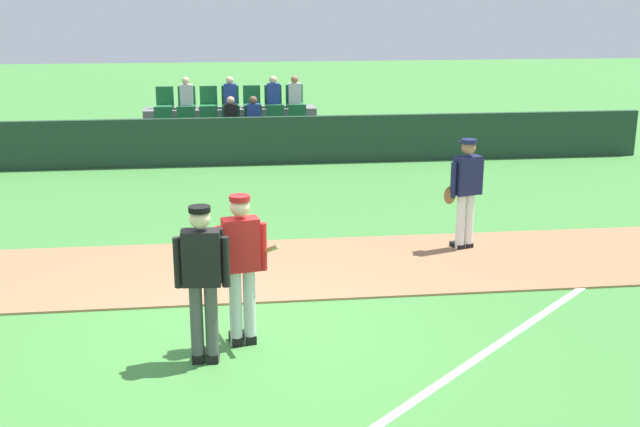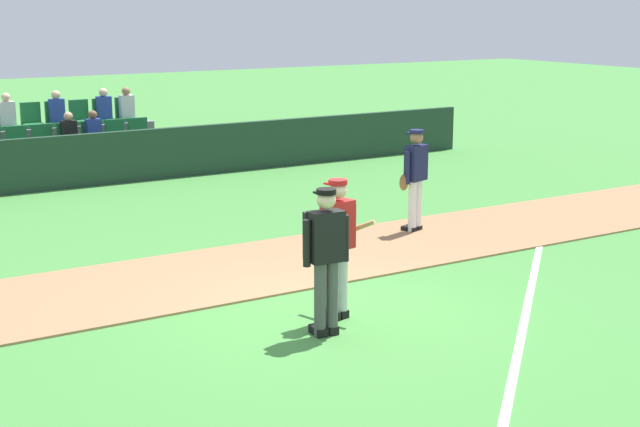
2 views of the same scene
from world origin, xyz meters
name	(u,v)px [view 2 (image 2 of 2)]	position (x,y,z in m)	size (l,w,h in m)	color
ground_plane	(328,314)	(0.00, 0.00, 0.00)	(80.00, 80.00, 0.00)	#42843A
infield_dirt_path	(245,269)	(0.00, 2.29, 0.01)	(28.00, 2.65, 0.03)	#9E704C
foul_line_chalk	(531,286)	(3.00, -0.50, 0.01)	(12.00, 0.10, 0.01)	white
dugout_fence	(84,160)	(0.00, 9.75, 0.56)	(20.00, 0.16, 1.13)	#1E3828
stadium_bleachers	(65,153)	(0.02, 11.20, 0.52)	(4.45, 2.10, 1.90)	slate
batter_red_jersey	(338,243)	(-0.01, -0.22, 0.97)	(0.73, 0.73, 1.76)	silver
umpire_home_plate	(325,253)	(-0.43, -0.62, 1.00)	(0.59, 0.32, 1.76)	#4C4C4C
runner_navy_jersey	(415,177)	(3.51, 2.84, 0.96)	(0.67, 0.39, 1.76)	white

